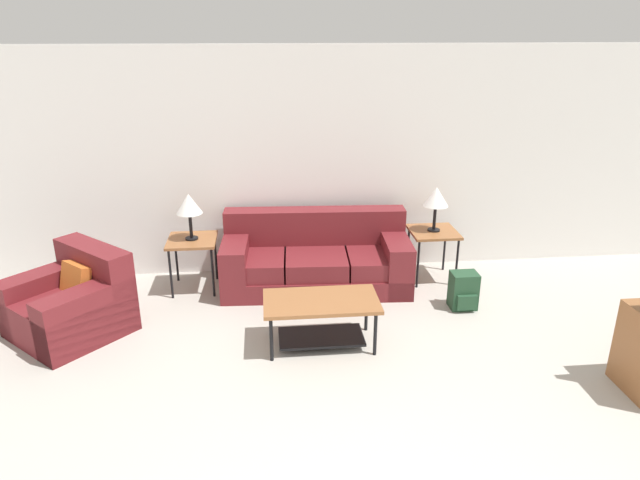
# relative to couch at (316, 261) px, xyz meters

# --- Properties ---
(wall_back) EXTENTS (8.72, 0.06, 2.60)m
(wall_back) POSITION_rel_couch_xyz_m (0.05, 0.53, 1.00)
(wall_back) COLOR white
(wall_back) RESTS_ON ground_plane
(couch) EXTENTS (2.11, 1.00, 0.82)m
(couch) POSITION_rel_couch_xyz_m (0.00, 0.00, 0.00)
(couch) COLOR maroon
(couch) RESTS_ON ground_plane
(armchair) EXTENTS (1.31, 1.31, 0.80)m
(armchair) POSITION_rel_couch_xyz_m (-2.41, -0.81, -0.01)
(armchair) COLOR maroon
(armchair) RESTS_ON ground_plane
(coffee_table) EXTENTS (1.04, 0.57, 0.46)m
(coffee_table) POSITION_rel_couch_xyz_m (-0.07, -1.30, 0.04)
(coffee_table) COLOR #935B33
(coffee_table) RESTS_ON ground_plane
(side_table_left) EXTENTS (0.53, 0.54, 0.59)m
(side_table_left) POSITION_rel_couch_xyz_m (-1.36, 0.04, 0.23)
(side_table_left) COLOR #935B33
(side_table_left) RESTS_ON ground_plane
(side_table_right) EXTENTS (0.53, 0.54, 0.59)m
(side_table_right) POSITION_rel_couch_xyz_m (1.35, 0.04, 0.23)
(side_table_right) COLOR #935B33
(side_table_right) RESTS_ON ground_plane
(table_lamp_left) EXTENTS (0.28, 0.28, 0.51)m
(table_lamp_left) POSITION_rel_couch_xyz_m (-1.36, 0.04, 0.69)
(table_lamp_left) COLOR black
(table_lamp_left) RESTS_ON side_table_left
(table_lamp_right) EXTENTS (0.28, 0.28, 0.51)m
(table_lamp_right) POSITION_rel_couch_xyz_m (1.35, 0.04, 0.69)
(table_lamp_right) COLOR black
(table_lamp_right) RESTS_ON side_table_right
(backpack) EXTENTS (0.27, 0.29, 0.39)m
(backpack) POSITION_rel_couch_xyz_m (1.48, -0.72, -0.11)
(backpack) COLOR #23472D
(backpack) RESTS_ON ground_plane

